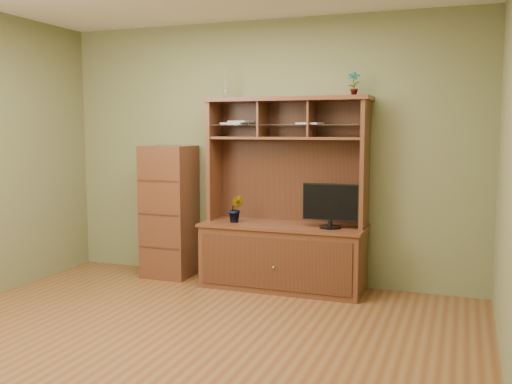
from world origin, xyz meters
The scene contains 8 objects.
room centered at (0.00, 0.00, 1.35)m, with size 4.54×4.04×2.74m.
media_hutch centered at (0.29, 1.73, 0.52)m, with size 1.66×0.61×1.90m.
monitor centered at (0.78, 1.64, 0.87)m, with size 0.53×0.21×0.42m.
orchid_plant centered at (-0.19, 1.65, 0.79)m, with size 0.15×0.12×0.28m, color #28561D.
top_plant centered at (0.95, 1.80, 2.02)m, with size 0.12×0.08×0.23m, color #3B6E26.
reed_diffuser centered at (-0.35, 1.80, 2.02)m, with size 0.06×0.06×0.31m.
magazines centered at (0.02, 1.81, 1.65)m, with size 1.06×0.23×0.04m.
side_cabinet centered at (-1.00, 1.75, 0.71)m, with size 0.50×0.46×1.41m.
Camera 1 is at (1.96, -3.63, 1.59)m, focal length 40.00 mm.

